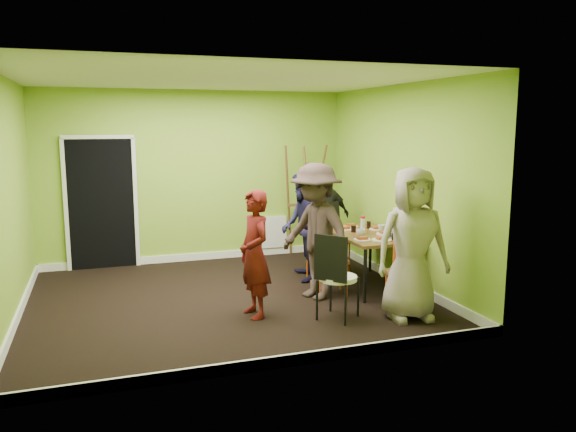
{
  "coord_description": "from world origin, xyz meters",
  "views": [
    {
      "loc": [
        -1.52,
        -6.94,
        2.24
      ],
      "look_at": [
        0.83,
        0.0,
        1.05
      ],
      "focal_mm": 35.0,
      "sensor_mm": 36.0,
      "label": 1
    }
  ],
  "objects_px": {
    "person_back_end": "(324,217)",
    "chair_left_near": "(325,252)",
    "person_standing": "(255,254)",
    "chair_left_far": "(317,243)",
    "orange_bottle": "(359,230)",
    "chair_front_end": "(406,268)",
    "blue_bottle": "(388,229)",
    "person_left_far": "(303,226)",
    "thermos": "(363,226)",
    "easel": "(304,202)",
    "person_front_end": "(412,244)",
    "chair_bentwood": "(335,273)",
    "chair_back_end": "(328,222)",
    "person_left_near": "(316,232)",
    "dining_table": "(368,237)"
  },
  "relations": [
    {
      "from": "person_back_end",
      "to": "chair_left_near",
      "type": "bearing_deg",
      "value": 58.54
    },
    {
      "from": "person_standing",
      "to": "chair_left_near",
      "type": "bearing_deg",
      "value": 108.7
    },
    {
      "from": "chair_left_far",
      "to": "orange_bottle",
      "type": "distance_m",
      "value": 0.64
    },
    {
      "from": "chair_front_end",
      "to": "blue_bottle",
      "type": "height_order",
      "value": "chair_front_end"
    },
    {
      "from": "person_left_far",
      "to": "thermos",
      "type": "bearing_deg",
      "value": 59.56
    },
    {
      "from": "easel",
      "to": "person_front_end",
      "type": "distance_m",
      "value": 3.35
    },
    {
      "from": "easel",
      "to": "person_front_end",
      "type": "relative_size",
      "value": 1.08
    },
    {
      "from": "chair_front_end",
      "to": "easel",
      "type": "xyz_separation_m",
      "value": [
        -0.15,
        3.15,
        0.4
      ]
    },
    {
      "from": "chair_left_far",
      "to": "chair_bentwood",
      "type": "distance_m",
      "value": 1.65
    },
    {
      "from": "orange_bottle",
      "to": "thermos",
      "type": "bearing_deg",
      "value": -88.06
    },
    {
      "from": "chair_bentwood",
      "to": "thermos",
      "type": "height_order",
      "value": "chair_bentwood"
    },
    {
      "from": "chair_back_end",
      "to": "person_left_near",
      "type": "distance_m",
      "value": 1.59
    },
    {
      "from": "chair_left_far",
      "to": "chair_left_near",
      "type": "xyz_separation_m",
      "value": [
        -0.13,
        -0.6,
        0.01
      ]
    },
    {
      "from": "person_left_near",
      "to": "person_back_end",
      "type": "relative_size",
      "value": 1.12
    },
    {
      "from": "easel",
      "to": "thermos",
      "type": "height_order",
      "value": "easel"
    },
    {
      "from": "dining_table",
      "to": "person_left_near",
      "type": "xyz_separation_m",
      "value": [
        -0.9,
        -0.29,
        0.19
      ]
    },
    {
      "from": "blue_bottle",
      "to": "person_front_end",
      "type": "distance_m",
      "value": 1.13
    },
    {
      "from": "person_standing",
      "to": "person_front_end",
      "type": "xyz_separation_m",
      "value": [
        1.7,
        -0.65,
        0.14
      ]
    },
    {
      "from": "chair_back_end",
      "to": "easel",
      "type": "bearing_deg",
      "value": -95.35
    },
    {
      "from": "person_left_far",
      "to": "person_front_end",
      "type": "relative_size",
      "value": 0.9
    },
    {
      "from": "chair_left_far",
      "to": "blue_bottle",
      "type": "height_order",
      "value": "chair_left_far"
    },
    {
      "from": "person_standing",
      "to": "person_left_near",
      "type": "bearing_deg",
      "value": 107.08
    },
    {
      "from": "person_left_far",
      "to": "person_left_near",
      "type": "bearing_deg",
      "value": 1.9
    },
    {
      "from": "dining_table",
      "to": "person_back_end",
      "type": "relative_size",
      "value": 0.95
    },
    {
      "from": "orange_bottle",
      "to": "blue_bottle",
      "type": "bearing_deg",
      "value": -57.85
    },
    {
      "from": "orange_bottle",
      "to": "dining_table",
      "type": "bearing_deg",
      "value": -48.85
    },
    {
      "from": "person_left_far",
      "to": "chair_back_end",
      "type": "bearing_deg",
      "value": 142.65
    },
    {
      "from": "orange_bottle",
      "to": "person_front_end",
      "type": "height_order",
      "value": "person_front_end"
    },
    {
      "from": "chair_front_end",
      "to": "person_left_far",
      "type": "height_order",
      "value": "person_left_far"
    },
    {
      "from": "chair_back_end",
      "to": "thermos",
      "type": "xyz_separation_m",
      "value": [
        0.06,
        -1.12,
        0.12
      ]
    },
    {
      "from": "chair_back_end",
      "to": "person_back_end",
      "type": "height_order",
      "value": "person_back_end"
    },
    {
      "from": "orange_bottle",
      "to": "easel",
      "type": "bearing_deg",
      "value": 94.2
    },
    {
      "from": "dining_table",
      "to": "easel",
      "type": "xyz_separation_m",
      "value": [
        -0.24,
        1.97,
        0.25
      ]
    },
    {
      "from": "thermos",
      "to": "person_standing",
      "type": "height_order",
      "value": "person_standing"
    },
    {
      "from": "chair_left_far",
      "to": "chair_left_near",
      "type": "bearing_deg",
      "value": -8.3
    },
    {
      "from": "easel",
      "to": "dining_table",
      "type": "bearing_deg",
      "value": -83.19
    },
    {
      "from": "person_back_end",
      "to": "person_front_end",
      "type": "bearing_deg",
      "value": 80.56
    },
    {
      "from": "chair_front_end",
      "to": "thermos",
      "type": "distance_m",
      "value": 1.21
    },
    {
      "from": "chair_left_far",
      "to": "easel",
      "type": "height_order",
      "value": "easel"
    },
    {
      "from": "person_back_end",
      "to": "chair_bentwood",
      "type": "bearing_deg",
      "value": 60.94
    },
    {
      "from": "dining_table",
      "to": "blue_bottle",
      "type": "relative_size",
      "value": 7.44
    },
    {
      "from": "dining_table",
      "to": "chair_bentwood",
      "type": "distance_m",
      "value": 1.54
    },
    {
      "from": "blue_bottle",
      "to": "person_left_near",
      "type": "distance_m",
      "value": 1.05
    },
    {
      "from": "dining_table",
      "to": "chair_front_end",
      "type": "relative_size",
      "value": 1.53
    },
    {
      "from": "dining_table",
      "to": "easel",
      "type": "relative_size",
      "value": 0.78
    },
    {
      "from": "dining_table",
      "to": "chair_left_near",
      "type": "xyz_separation_m",
      "value": [
        -0.72,
        -0.16,
        -0.13
      ]
    },
    {
      "from": "chair_front_end",
      "to": "person_back_end",
      "type": "relative_size",
      "value": 0.62
    },
    {
      "from": "dining_table",
      "to": "person_standing",
      "type": "relative_size",
      "value": 1.0
    },
    {
      "from": "chair_bentwood",
      "to": "chair_left_near",
      "type": "bearing_deg",
      "value": 123.29
    },
    {
      "from": "chair_back_end",
      "to": "person_left_far",
      "type": "distance_m",
      "value": 0.8
    }
  ]
}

